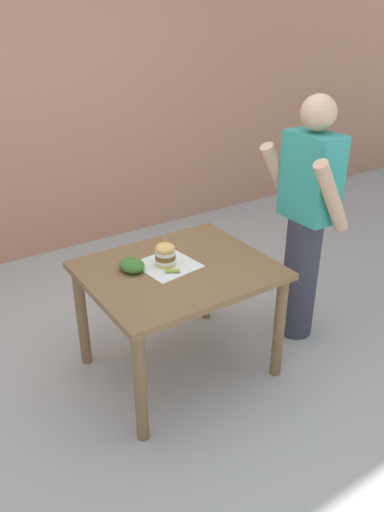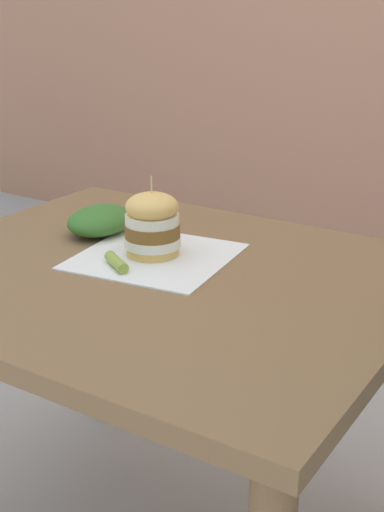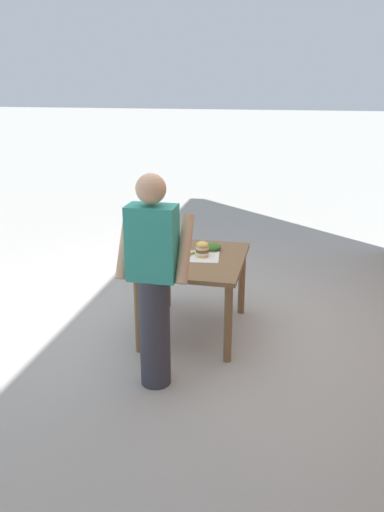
% 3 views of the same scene
% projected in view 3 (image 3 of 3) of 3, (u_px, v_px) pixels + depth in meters
% --- Properties ---
extents(ground_plane, '(80.00, 80.00, 0.00)m').
position_uv_depth(ground_plane, '(194.00, 330.00, 4.86)').
color(ground_plane, '#ADAAA3').
extents(patio_table, '(0.91, 1.10, 0.75)m').
position_uv_depth(patio_table, '(194.00, 269.00, 4.65)').
color(patio_table, brown).
rests_on(patio_table, ground).
extents(serving_paper, '(0.36, 0.36, 0.00)m').
position_uv_depth(serving_paper, '(202.00, 257.00, 4.64)').
color(serving_paper, white).
rests_on(serving_paper, patio_table).
extents(sandwich, '(0.13, 0.13, 0.18)m').
position_uv_depth(sandwich, '(202.00, 249.00, 4.62)').
color(sandwich, '#E5B25B').
rests_on(sandwich, serving_paper).
extents(pickle_spear, '(0.07, 0.09, 0.02)m').
position_uv_depth(pickle_spear, '(191.00, 253.00, 4.68)').
color(pickle_spear, '#8EA83D').
rests_on(pickle_spear, serving_paper).
extents(side_salad, '(0.18, 0.14, 0.07)m').
position_uv_depth(side_salad, '(212.00, 247.00, 4.80)').
color(side_salad, '#386B28').
rests_on(side_salad, patio_table).
extents(diner_across_table, '(0.55, 0.35, 1.69)m').
position_uv_depth(diner_across_table, '(154.00, 280.00, 3.74)').
color(diner_across_table, '#33333D').
rests_on(diner_across_table, ground).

